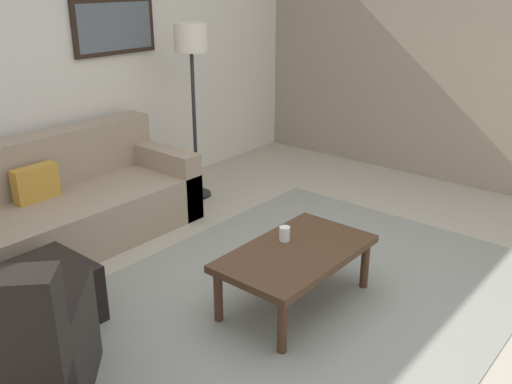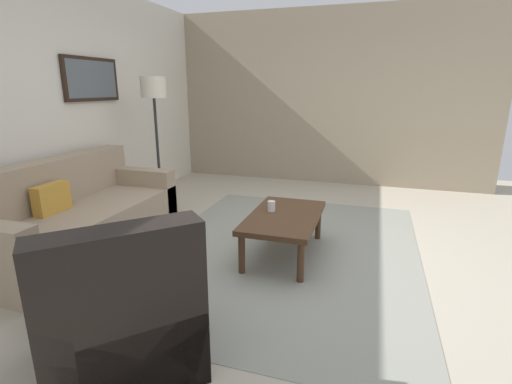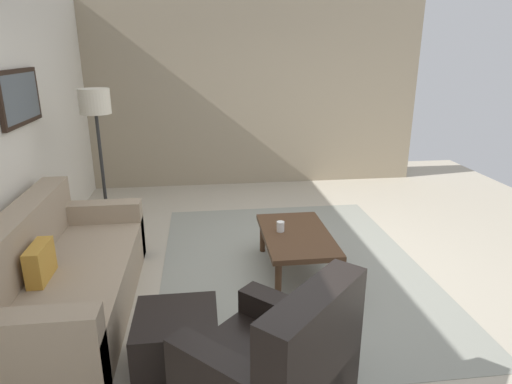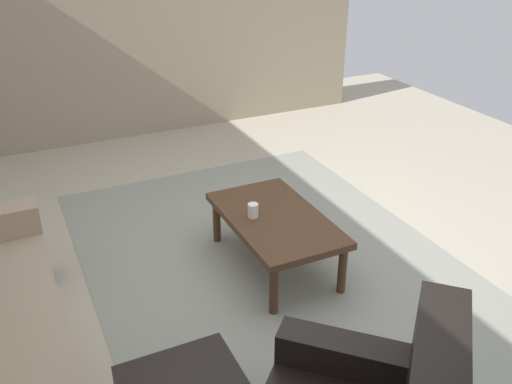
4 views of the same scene
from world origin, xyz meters
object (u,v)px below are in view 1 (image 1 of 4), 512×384
cup (285,234)px  framed_artwork (115,27)px  lamp_standing (192,56)px  ottoman (44,297)px  armchair_leather (0,368)px  coffee_table (296,257)px  couch_main (62,208)px

cup → framed_artwork: framed_artwork is taller
lamp_standing → framed_artwork: bearing=127.0°
ottoman → lamp_standing: lamp_standing is taller
lamp_standing → framed_artwork: 0.76m
armchair_leather → ottoman: armchair_leather is taller
cup → lamp_standing: 2.25m
coffee_table → framed_artwork: (0.56, 2.53, 1.31)m
ottoman → coffee_table: size_ratio=0.51×
coffee_table → ottoman: bearing=138.3°
couch_main → ottoman: size_ratio=3.90×
armchair_leather → framed_artwork: (2.37, 2.03, 1.37)m
cup → lamp_standing: size_ratio=0.06×
couch_main → cup: bearing=-75.1°
armchair_leather → coffee_table: size_ratio=1.03×
couch_main → ottoman: couch_main is taller
ottoman → cup: 1.62m
couch_main → cup: (0.52, -1.95, 0.17)m
armchair_leather → framed_artwork: 3.40m
ottoman → lamp_standing: size_ratio=0.33×
couch_main → cup: size_ratio=21.61×
framed_artwork → lamp_standing: bearing=-53.0°
couch_main → framed_artwork: size_ratio=2.44×
framed_artwork → armchair_leather: bearing=-139.5°
armchair_leather → framed_artwork: framed_artwork is taller
ottoman → lamp_standing: bearing=21.4°
coffee_table → lamp_standing: size_ratio=0.64×
cup → lamp_standing: lamp_standing is taller
couch_main → lamp_standing: size_ratio=1.28×
couch_main → cup: couch_main is taller
couch_main → lamp_standing: lamp_standing is taller
couch_main → framed_artwork: bearing=22.9°
coffee_table → lamp_standing: (0.99, 1.96, 1.05)m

